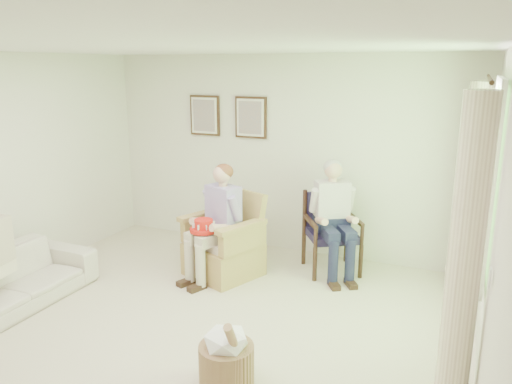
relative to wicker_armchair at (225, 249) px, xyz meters
The scene contains 16 objects.
floor 1.70m from the wicker_armchair, 79.30° to the right, with size 5.50×5.50×0.00m, color beige.
back_wall 1.51m from the wicker_armchair, 74.29° to the left, with size 5.00×0.04×2.60m, color silver.
right_wall 3.40m from the wicker_armchair, 30.33° to the right, with size 0.04×5.50×2.60m, color silver.
ceiling 2.83m from the wicker_armchair, 79.30° to the right, with size 5.00×5.50×0.02m, color white.
window 3.08m from the wicker_armchair, ahead, with size 0.13×2.50×1.63m.
curtain_left 3.11m from the wicker_armchair, 28.35° to the right, with size 0.34×0.34×2.30m, color beige.
curtain_right 2.82m from the wicker_armchair, 11.46° to the left, with size 0.34×0.34×2.30m, color beige.
framed_print_left 2.00m from the wicker_armchair, 128.19° to the left, with size 0.45×0.05×0.55m.
framed_print_right 1.82m from the wicker_armchair, 97.43° to the left, with size 0.45×0.05×0.55m.
wicker_armchair is the anchor object (origin of this frame).
wood_armchair 1.36m from the wicker_armchair, 30.90° to the left, with size 0.61×0.57×0.94m.
sofa 2.39m from the wicker_armchair, 133.25° to the right, with size 0.76×1.94×0.57m, color beige.
person_wicker 0.48m from the wicker_armchair, 90.00° to the right, with size 0.40×0.62×1.33m.
person_dark 1.35m from the wicker_armchair, 24.82° to the left, with size 0.40×0.63×1.35m.
red_hat 0.49m from the wicker_armchair, 106.22° to the right, with size 0.32×0.32×0.14m.
hatbox 2.19m from the wicker_armchair, 62.22° to the right, with size 0.54×0.54×0.64m.
Camera 1 is at (2.32, -3.35, 2.45)m, focal length 35.00 mm.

